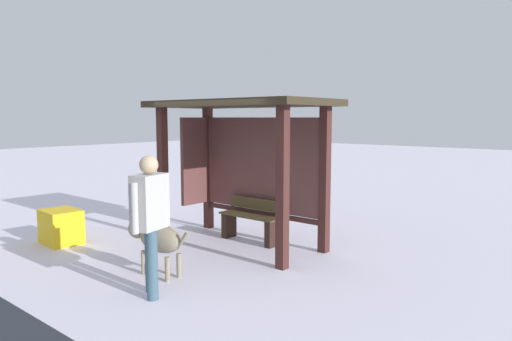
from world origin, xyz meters
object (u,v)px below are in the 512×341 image
(person_walking, at_px, (150,213))
(dog, at_px, (157,238))
(bus_shelter, at_px, (242,138))
(bench_left_inside, at_px, (251,221))
(grit_bin, at_px, (61,227))

(person_walking, height_order, dog, person_walking)
(bus_shelter, height_order, bench_left_inside, bus_shelter)
(bench_left_inside, height_order, person_walking, person_walking)
(person_walking, bearing_deg, dog, 137.31)
(dog, bearing_deg, bench_left_inside, 94.52)
(bus_shelter, relative_size, dog, 2.73)
(bus_shelter, relative_size, grit_bin, 4.66)
(bus_shelter, bearing_deg, person_walking, -72.12)
(person_walking, bearing_deg, grit_bin, 171.27)
(bench_left_inside, bearing_deg, grit_bin, -137.37)
(bench_left_inside, xyz_separation_m, dog, (0.18, -2.24, 0.17))
(dog, height_order, grit_bin, dog)
(bench_left_inside, xyz_separation_m, grit_bin, (-2.48, -2.28, -0.06))
(bench_left_inside, bearing_deg, bus_shelter, -127.10)
(person_walking, bearing_deg, bus_shelter, 107.88)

